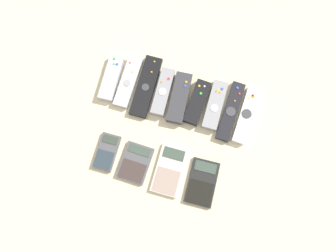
{
  "coord_description": "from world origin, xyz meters",
  "views": [
    {
      "loc": [
        0.07,
        -0.21,
        1.03
      ],
      "look_at": [
        0.0,
        0.03,
        0.01
      ],
      "focal_mm": 35.0,
      "sensor_mm": 36.0,
      "label": 1
    }
  ],
  "objects_px": {
    "remote_0": "(111,78)",
    "remote_2": "(146,86)",
    "calculator_3": "(202,182)",
    "calculator_2": "(169,170)",
    "remote_6": "(215,105)",
    "remote_1": "(128,82)",
    "remote_8": "(246,115)",
    "remote_4": "(179,98)",
    "remote_7": "(231,111)",
    "remote_3": "(163,92)",
    "remote_5": "(197,102)",
    "calculator_1": "(135,163)",
    "calculator_0": "(107,152)"
  },
  "relations": [
    {
      "from": "remote_0",
      "to": "remote_2",
      "type": "bearing_deg",
      "value": -0.11
    },
    {
      "from": "remote_2",
      "to": "calculator_3",
      "type": "distance_m",
      "value": 0.36
    },
    {
      "from": "remote_2",
      "to": "calculator_2",
      "type": "relative_size",
      "value": 1.38
    },
    {
      "from": "remote_6",
      "to": "calculator_2",
      "type": "height_order",
      "value": "remote_6"
    },
    {
      "from": "remote_1",
      "to": "remote_8",
      "type": "relative_size",
      "value": 0.91
    },
    {
      "from": "remote_2",
      "to": "calculator_3",
      "type": "height_order",
      "value": "remote_2"
    },
    {
      "from": "remote_0",
      "to": "remote_2",
      "type": "height_order",
      "value": "remote_0"
    },
    {
      "from": "remote_4",
      "to": "remote_8",
      "type": "bearing_deg",
      "value": -2.63
    },
    {
      "from": "remote_7",
      "to": "remote_0",
      "type": "bearing_deg",
      "value": -177.04
    },
    {
      "from": "remote_6",
      "to": "calculator_3",
      "type": "relative_size",
      "value": 1.15
    },
    {
      "from": "remote_4",
      "to": "remote_6",
      "type": "xyz_separation_m",
      "value": [
        0.12,
        0.01,
        -0.0
      ]
    },
    {
      "from": "remote_3",
      "to": "remote_5",
      "type": "height_order",
      "value": "remote_3"
    },
    {
      "from": "remote_1",
      "to": "calculator_1",
      "type": "height_order",
      "value": "remote_1"
    },
    {
      "from": "remote_5",
      "to": "remote_0",
      "type": "bearing_deg",
      "value": -176.6
    },
    {
      "from": "remote_0",
      "to": "remote_6",
      "type": "height_order",
      "value": "same"
    },
    {
      "from": "remote_2",
      "to": "remote_3",
      "type": "xyz_separation_m",
      "value": [
        0.06,
        -0.0,
        0.01
      ]
    },
    {
      "from": "calculator_2",
      "to": "remote_7",
      "type": "bearing_deg",
      "value": 59.39
    },
    {
      "from": "remote_3",
      "to": "remote_5",
      "type": "xyz_separation_m",
      "value": [
        0.12,
        -0.0,
        -0.0
      ]
    },
    {
      "from": "remote_1",
      "to": "remote_6",
      "type": "xyz_separation_m",
      "value": [
        0.3,
        0.0,
        0.0
      ]
    },
    {
      "from": "remote_4",
      "to": "remote_7",
      "type": "relative_size",
      "value": 0.85
    },
    {
      "from": "remote_3",
      "to": "remote_6",
      "type": "distance_m",
      "value": 0.18
    },
    {
      "from": "remote_6",
      "to": "remote_3",
      "type": "bearing_deg",
      "value": -178.67
    },
    {
      "from": "remote_8",
      "to": "calculator_0",
      "type": "bearing_deg",
      "value": -145.78
    },
    {
      "from": "remote_0",
      "to": "remote_2",
      "type": "distance_m",
      "value": 0.12
    },
    {
      "from": "remote_0",
      "to": "remote_2",
      "type": "xyz_separation_m",
      "value": [
        0.12,
        0.01,
        -0.0
      ]
    },
    {
      "from": "remote_3",
      "to": "remote_6",
      "type": "xyz_separation_m",
      "value": [
        0.18,
        0.0,
        -0.0
      ]
    },
    {
      "from": "remote_3",
      "to": "calculator_1",
      "type": "height_order",
      "value": "remote_3"
    },
    {
      "from": "remote_4",
      "to": "calculator_0",
      "type": "height_order",
      "value": "remote_4"
    },
    {
      "from": "remote_4",
      "to": "remote_0",
      "type": "bearing_deg",
      "value": 175.34
    },
    {
      "from": "remote_5",
      "to": "calculator_1",
      "type": "bearing_deg",
      "value": -115.27
    },
    {
      "from": "remote_4",
      "to": "remote_5",
      "type": "bearing_deg",
      "value": -1.6
    },
    {
      "from": "calculator_0",
      "to": "remote_4",
      "type": "bearing_deg",
      "value": 52.89
    },
    {
      "from": "calculator_1",
      "to": "calculator_3",
      "type": "bearing_deg",
      "value": 1.74
    },
    {
      "from": "remote_1",
      "to": "remote_8",
      "type": "height_order",
      "value": "same"
    },
    {
      "from": "remote_4",
      "to": "calculator_2",
      "type": "bearing_deg",
      "value": -85.47
    },
    {
      "from": "remote_3",
      "to": "remote_8",
      "type": "height_order",
      "value": "remote_3"
    },
    {
      "from": "remote_0",
      "to": "calculator_0",
      "type": "xyz_separation_m",
      "value": [
        0.06,
        -0.24,
        -0.0
      ]
    },
    {
      "from": "remote_1",
      "to": "calculator_3",
      "type": "relative_size",
      "value": 1.22
    },
    {
      "from": "remote_6",
      "to": "remote_1",
      "type": "bearing_deg",
      "value": -179.69
    },
    {
      "from": "remote_5",
      "to": "remote_8",
      "type": "distance_m",
      "value": 0.16
    },
    {
      "from": "remote_1",
      "to": "remote_6",
      "type": "distance_m",
      "value": 0.3
    },
    {
      "from": "remote_1",
      "to": "remote_2",
      "type": "bearing_deg",
      "value": 2.29
    },
    {
      "from": "remote_1",
      "to": "remote_4",
      "type": "distance_m",
      "value": 0.18
    },
    {
      "from": "calculator_2",
      "to": "remote_2",
      "type": "bearing_deg",
      "value": 121.2
    },
    {
      "from": "remote_5",
      "to": "remote_7",
      "type": "bearing_deg",
      "value": 4.75
    },
    {
      "from": "remote_6",
      "to": "calculator_0",
      "type": "relative_size",
      "value": 1.41
    },
    {
      "from": "remote_4",
      "to": "remote_6",
      "type": "distance_m",
      "value": 0.12
    },
    {
      "from": "remote_6",
      "to": "calculator_2",
      "type": "distance_m",
      "value": 0.26
    },
    {
      "from": "calculator_2",
      "to": "calculator_3",
      "type": "distance_m",
      "value": 0.11
    },
    {
      "from": "calculator_1",
      "to": "calculator_3",
      "type": "xyz_separation_m",
      "value": [
        0.22,
        -0.0,
        -0.0
      ]
    }
  ]
}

